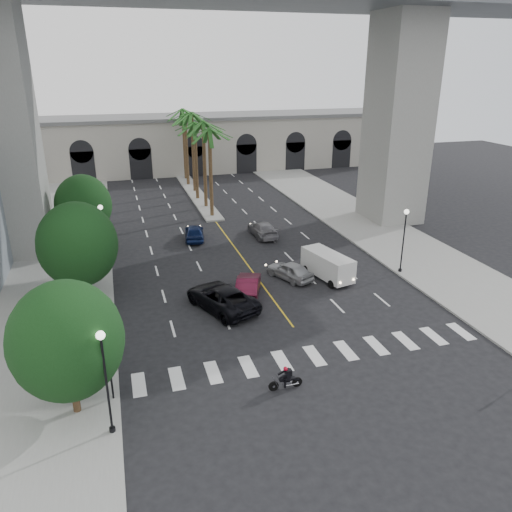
{
  "coord_description": "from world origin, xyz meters",
  "views": [
    {
      "loc": [
        -10.26,
        -24.48,
        15.8
      ],
      "look_at": [
        -1.35,
        6.0,
        3.59
      ],
      "focal_mm": 35.0,
      "sensor_mm": 36.0,
      "label": 1
    }
  ],
  "objects_px": {
    "lamp_post_left_near": "(105,374)",
    "lamp_post_left_far": "(103,230)",
    "car_d": "(263,229)",
    "lamp_post_right": "(404,235)",
    "traffic_signal_near": "(109,358)",
    "pedestrian_a": "(41,323)",
    "car_c": "(222,297)",
    "car_b": "(248,285)",
    "cargo_van": "(328,265)",
    "car_e": "(194,232)",
    "pedestrian_b": "(60,343)",
    "car_a": "(290,270)",
    "traffic_signal_far": "(107,320)",
    "motorcycle_rider": "(287,379)"
  },
  "relations": [
    {
      "from": "lamp_post_left_near",
      "to": "lamp_post_left_far",
      "type": "xyz_separation_m",
      "value": [
        0.0,
        21.0,
        0.0
      ]
    },
    {
      "from": "lamp_post_left_far",
      "to": "car_d",
      "type": "bearing_deg",
      "value": 15.23
    },
    {
      "from": "lamp_post_right",
      "to": "lamp_post_left_far",
      "type": "bearing_deg",
      "value": 160.67
    },
    {
      "from": "lamp_post_left_near",
      "to": "traffic_signal_near",
      "type": "relative_size",
      "value": 1.47
    },
    {
      "from": "pedestrian_a",
      "to": "car_c",
      "type": "bearing_deg",
      "value": -5.54
    },
    {
      "from": "car_b",
      "to": "cargo_van",
      "type": "bearing_deg",
      "value": -149.99
    },
    {
      "from": "car_e",
      "to": "pedestrian_b",
      "type": "bearing_deg",
      "value": 68.53
    },
    {
      "from": "lamp_post_right",
      "to": "car_a",
      "type": "relative_size",
      "value": 1.3
    },
    {
      "from": "traffic_signal_far",
      "to": "pedestrian_b",
      "type": "bearing_deg",
      "value": 165.55
    },
    {
      "from": "motorcycle_rider",
      "to": "car_a",
      "type": "bearing_deg",
      "value": 69.48
    },
    {
      "from": "motorcycle_rider",
      "to": "car_e",
      "type": "height_order",
      "value": "car_e"
    },
    {
      "from": "lamp_post_left_far",
      "to": "traffic_signal_far",
      "type": "xyz_separation_m",
      "value": [
        0.1,
        -14.5,
        -0.71
      ]
    },
    {
      "from": "car_a",
      "to": "car_b",
      "type": "height_order",
      "value": "car_b"
    },
    {
      "from": "lamp_post_left_far",
      "to": "car_c",
      "type": "height_order",
      "value": "lamp_post_left_far"
    },
    {
      "from": "traffic_signal_near",
      "to": "pedestrian_a",
      "type": "distance_m",
      "value": 8.62
    },
    {
      "from": "traffic_signal_near",
      "to": "traffic_signal_far",
      "type": "bearing_deg",
      "value": 90.0
    },
    {
      "from": "motorcycle_rider",
      "to": "car_d",
      "type": "xyz_separation_m",
      "value": [
        6.07,
        24.03,
        0.11
      ]
    },
    {
      "from": "lamp_post_left_near",
      "to": "car_e",
      "type": "relative_size",
      "value": 1.23
    },
    {
      "from": "lamp_post_left_near",
      "to": "car_d",
      "type": "distance_m",
      "value": 29.22
    },
    {
      "from": "car_c",
      "to": "pedestrian_a",
      "type": "bearing_deg",
      "value": -18.36
    },
    {
      "from": "car_d",
      "to": "car_e",
      "type": "xyz_separation_m",
      "value": [
        -6.64,
        0.83,
        0.03
      ]
    },
    {
      "from": "lamp_post_left_far",
      "to": "car_d",
      "type": "xyz_separation_m",
      "value": [
        14.85,
        4.04,
        -2.51
      ]
    },
    {
      "from": "car_d",
      "to": "cargo_van",
      "type": "relative_size",
      "value": 0.96
    },
    {
      "from": "lamp_post_left_near",
      "to": "pedestrian_b",
      "type": "height_order",
      "value": "lamp_post_left_near"
    },
    {
      "from": "car_a",
      "to": "pedestrian_b",
      "type": "bearing_deg",
      "value": -0.54
    },
    {
      "from": "car_a",
      "to": "pedestrian_b",
      "type": "xyz_separation_m",
      "value": [
        -16.46,
        -7.22,
        0.34
      ]
    },
    {
      "from": "lamp_post_right",
      "to": "car_b",
      "type": "relative_size",
      "value": 1.18
    },
    {
      "from": "lamp_post_left_near",
      "to": "lamp_post_right",
      "type": "height_order",
      "value": "same"
    },
    {
      "from": "lamp_post_right",
      "to": "car_c",
      "type": "relative_size",
      "value": 0.89
    },
    {
      "from": "car_c",
      "to": "pedestrian_a",
      "type": "xyz_separation_m",
      "value": [
        -11.48,
        -0.91,
        0.28
      ]
    },
    {
      "from": "lamp_post_left_near",
      "to": "car_c",
      "type": "relative_size",
      "value": 0.89
    },
    {
      "from": "car_b",
      "to": "cargo_van",
      "type": "xyz_separation_m",
      "value": [
        6.8,
        1.16,
        0.39
      ]
    },
    {
      "from": "traffic_signal_far",
      "to": "car_a",
      "type": "relative_size",
      "value": 0.88
    },
    {
      "from": "cargo_van",
      "to": "pedestrian_a",
      "type": "height_order",
      "value": "pedestrian_a"
    },
    {
      "from": "traffic_signal_near",
      "to": "car_c",
      "type": "relative_size",
      "value": 0.6
    },
    {
      "from": "cargo_van",
      "to": "motorcycle_rider",
      "type": "bearing_deg",
      "value": -135.13
    },
    {
      "from": "car_b",
      "to": "pedestrian_a",
      "type": "relative_size",
      "value": 2.36
    },
    {
      "from": "car_b",
      "to": "car_e",
      "type": "bearing_deg",
      "value": -62.46
    },
    {
      "from": "lamp_post_right",
      "to": "car_d",
      "type": "height_order",
      "value": "lamp_post_right"
    },
    {
      "from": "lamp_post_left_near",
      "to": "car_d",
      "type": "relative_size",
      "value": 1.09
    },
    {
      "from": "motorcycle_rider",
      "to": "pedestrian_b",
      "type": "bearing_deg",
      "value": 151.65
    },
    {
      "from": "car_a",
      "to": "pedestrian_b",
      "type": "relative_size",
      "value": 2.3
    },
    {
      "from": "lamp_post_right",
      "to": "motorcycle_rider",
      "type": "height_order",
      "value": "lamp_post_right"
    },
    {
      "from": "motorcycle_rider",
      "to": "pedestrian_b",
      "type": "relative_size",
      "value": 1.03
    },
    {
      "from": "lamp_post_right",
      "to": "motorcycle_rider",
      "type": "bearing_deg",
      "value": -139.47
    },
    {
      "from": "lamp_post_left_far",
      "to": "car_a",
      "type": "xyz_separation_m",
      "value": [
        13.83,
        -6.58,
        -2.52
      ]
    },
    {
      "from": "motorcycle_rider",
      "to": "car_c",
      "type": "bearing_deg",
      "value": 97.18
    },
    {
      "from": "car_e",
      "to": "lamp_post_left_far",
      "type": "bearing_deg",
      "value": 39.34
    },
    {
      "from": "lamp_post_left_near",
      "to": "car_e",
      "type": "distance_m",
      "value": 27.26
    },
    {
      "from": "traffic_signal_near",
      "to": "lamp_post_left_near",
      "type": "bearing_deg",
      "value": -92.29
    }
  ]
}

